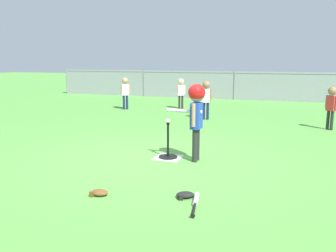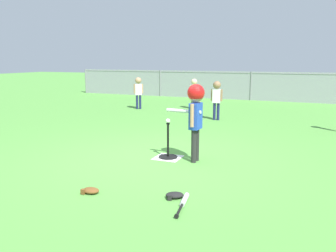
{
  "view_description": "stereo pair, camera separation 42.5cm",
  "coord_description": "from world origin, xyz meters",
  "px_view_note": "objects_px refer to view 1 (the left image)",
  "views": [
    {
      "loc": [
        2.04,
        -5.31,
        1.66
      ],
      "look_at": [
        0.19,
        0.13,
        0.55
      ],
      "focal_mm": 37.39,
      "sensor_mm": 36.0,
      "label": 1
    },
    {
      "loc": [
        2.44,
        -5.16,
        1.66
      ],
      "look_at": [
        0.19,
        0.13,
        0.55
      ],
      "focal_mm": 37.39,
      "sensor_mm": 36.0,
      "label": 2
    }
  ],
  "objects_px": {
    "glove_near_bats": "(99,193)",
    "fielder_deep_right": "(331,102)",
    "batter_child": "(196,107)",
    "fielder_near_left": "(206,95)",
    "fielder_near_right": "(181,89)",
    "spare_bat_silver": "(196,201)",
    "baseball_on_tee": "(168,121)",
    "batting_tee": "(168,153)",
    "glove_by_plate": "(185,195)",
    "fielder_deep_center": "(125,89)"
  },
  "relations": [
    {
      "from": "glove_near_bats",
      "to": "fielder_deep_right",
      "type": "bearing_deg",
      "value": 59.66
    },
    {
      "from": "batter_child",
      "to": "fielder_deep_right",
      "type": "relative_size",
      "value": 1.24
    },
    {
      "from": "batter_child",
      "to": "fielder_near_left",
      "type": "bearing_deg",
      "value": 100.33
    },
    {
      "from": "fielder_deep_right",
      "to": "glove_near_bats",
      "type": "distance_m",
      "value": 6.22
    },
    {
      "from": "fielder_deep_right",
      "to": "fielder_near_right",
      "type": "height_order",
      "value": "fielder_deep_right"
    },
    {
      "from": "fielder_deep_right",
      "to": "glove_near_bats",
      "type": "height_order",
      "value": "fielder_deep_right"
    },
    {
      "from": "spare_bat_silver",
      "to": "glove_near_bats",
      "type": "xyz_separation_m",
      "value": [
        -1.19,
        -0.14,
        0.01
      ]
    },
    {
      "from": "baseball_on_tee",
      "to": "spare_bat_silver",
      "type": "relative_size",
      "value": 0.12
    },
    {
      "from": "batting_tee",
      "to": "batter_child",
      "type": "relative_size",
      "value": 0.47
    },
    {
      "from": "fielder_deep_right",
      "to": "fielder_near_right",
      "type": "relative_size",
      "value": 1.01
    },
    {
      "from": "fielder_near_left",
      "to": "glove_by_plate",
      "type": "xyz_separation_m",
      "value": [
        0.99,
        -5.53,
        -0.65
      ]
    },
    {
      "from": "fielder_deep_center",
      "to": "fielder_near_right",
      "type": "bearing_deg",
      "value": 22.87
    },
    {
      "from": "baseball_on_tee",
      "to": "glove_by_plate",
      "type": "xyz_separation_m",
      "value": [
        0.76,
        -1.59,
        -0.6
      ]
    },
    {
      "from": "baseball_on_tee",
      "to": "glove_near_bats",
      "type": "height_order",
      "value": "baseball_on_tee"
    },
    {
      "from": "fielder_near_right",
      "to": "glove_by_plate",
      "type": "xyz_separation_m",
      "value": [
        2.25,
        -7.32,
        -0.61
      ]
    },
    {
      "from": "fielder_deep_right",
      "to": "fielder_near_left",
      "type": "bearing_deg",
      "value": 171.7
    },
    {
      "from": "fielder_deep_right",
      "to": "glove_by_plate",
      "type": "height_order",
      "value": "fielder_deep_right"
    },
    {
      "from": "batting_tee",
      "to": "glove_near_bats",
      "type": "height_order",
      "value": "batting_tee"
    },
    {
      "from": "baseball_on_tee",
      "to": "spare_bat_silver",
      "type": "height_order",
      "value": "baseball_on_tee"
    },
    {
      "from": "fielder_near_right",
      "to": "fielder_deep_center",
      "type": "bearing_deg",
      "value": -157.13
    },
    {
      "from": "batting_tee",
      "to": "glove_by_plate",
      "type": "xyz_separation_m",
      "value": [
        0.76,
        -1.59,
        -0.06
      ]
    },
    {
      "from": "batting_tee",
      "to": "fielder_near_right",
      "type": "xyz_separation_m",
      "value": [
        -1.49,
        5.73,
        0.56
      ]
    },
    {
      "from": "baseball_on_tee",
      "to": "fielder_deep_center",
      "type": "relative_size",
      "value": 0.07
    },
    {
      "from": "batting_tee",
      "to": "fielder_near_right",
      "type": "distance_m",
      "value": 5.95
    },
    {
      "from": "fielder_deep_center",
      "to": "glove_by_plate",
      "type": "height_order",
      "value": "fielder_deep_center"
    },
    {
      "from": "batting_tee",
      "to": "fielder_deep_right",
      "type": "xyz_separation_m",
      "value": [
        2.86,
        3.49,
        0.57
      ]
    },
    {
      "from": "batter_child",
      "to": "fielder_deep_right",
      "type": "distance_m",
      "value": 4.25
    },
    {
      "from": "spare_bat_silver",
      "to": "glove_near_bats",
      "type": "distance_m",
      "value": 1.2
    },
    {
      "from": "fielder_deep_right",
      "to": "spare_bat_silver",
      "type": "relative_size",
      "value": 1.66
    },
    {
      "from": "batter_child",
      "to": "glove_near_bats",
      "type": "distance_m",
      "value": 2.16
    },
    {
      "from": "glove_by_plate",
      "to": "batter_child",
      "type": "bearing_deg",
      "value": 99.81
    },
    {
      "from": "batter_child",
      "to": "fielder_deep_center",
      "type": "distance_m",
      "value": 6.25
    },
    {
      "from": "spare_bat_silver",
      "to": "glove_near_bats",
      "type": "relative_size",
      "value": 2.77
    },
    {
      "from": "fielder_near_right",
      "to": "glove_by_plate",
      "type": "bearing_deg",
      "value": -72.92
    },
    {
      "from": "batter_child",
      "to": "glove_by_plate",
      "type": "xyz_separation_m",
      "value": [
        0.27,
        -1.56,
        -0.87
      ]
    },
    {
      "from": "fielder_deep_right",
      "to": "fielder_near_left",
      "type": "xyz_separation_m",
      "value": [
        -3.1,
        0.45,
        0.03
      ]
    },
    {
      "from": "fielder_near_left",
      "to": "glove_near_bats",
      "type": "height_order",
      "value": "fielder_near_left"
    },
    {
      "from": "batting_tee",
      "to": "baseball_on_tee",
      "type": "xyz_separation_m",
      "value": [
        0.0,
        0.0,
        0.55
      ]
    },
    {
      "from": "batter_child",
      "to": "spare_bat_silver",
      "type": "xyz_separation_m",
      "value": [
        0.44,
        -1.68,
        -0.87
      ]
    },
    {
      "from": "batting_tee",
      "to": "glove_by_plate",
      "type": "height_order",
      "value": "batting_tee"
    },
    {
      "from": "fielder_deep_center",
      "to": "glove_near_bats",
      "type": "xyz_separation_m",
      "value": [
        2.93,
        -6.87,
        -0.64
      ]
    },
    {
      "from": "fielder_near_right",
      "to": "spare_bat_silver",
      "type": "bearing_deg",
      "value": -72.03
    },
    {
      "from": "baseball_on_tee",
      "to": "spare_bat_silver",
      "type": "distance_m",
      "value": 2.04
    },
    {
      "from": "fielder_deep_right",
      "to": "fielder_deep_center",
      "type": "bearing_deg",
      "value": 165.86
    },
    {
      "from": "batting_tee",
      "to": "fielder_near_left",
      "type": "relative_size",
      "value": 0.56
    },
    {
      "from": "baseball_on_tee",
      "to": "batter_child",
      "type": "height_order",
      "value": "batter_child"
    },
    {
      "from": "baseball_on_tee",
      "to": "fielder_near_left",
      "type": "height_order",
      "value": "fielder_near_left"
    },
    {
      "from": "fielder_deep_center",
      "to": "spare_bat_silver",
      "type": "xyz_separation_m",
      "value": [
        4.12,
        -6.73,
        -0.65
      ]
    },
    {
      "from": "fielder_near_right",
      "to": "glove_by_plate",
      "type": "relative_size",
      "value": 3.77
    },
    {
      "from": "baseball_on_tee",
      "to": "batter_child",
      "type": "distance_m",
      "value": 0.56
    }
  ]
}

